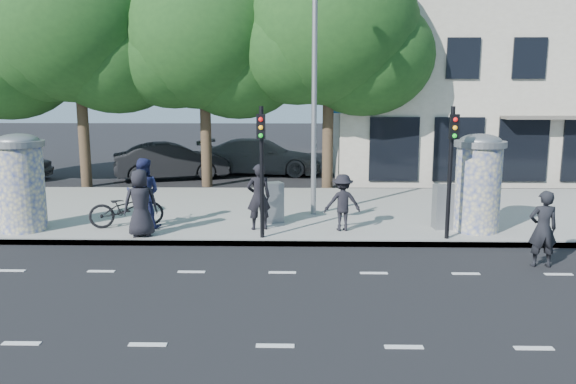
{
  "coord_description": "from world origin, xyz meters",
  "views": [
    {
      "loc": [
        0.37,
        -10.37,
        3.91
      ],
      "look_at": [
        0.08,
        3.5,
        1.42
      ],
      "focal_mm": 35.0,
      "sensor_mm": 36.0,
      "label": 1
    }
  ],
  "objects_px": {
    "ad_column_right": "(478,181)",
    "ped_c": "(143,193)",
    "cabinet_right": "(445,207)",
    "car_mid": "(172,161)",
    "ped_b": "(259,197)",
    "ad_column_left": "(21,180)",
    "ped_d": "(342,203)",
    "traffic_pole_near": "(262,159)",
    "car_right": "(261,157)",
    "street_lamp": "(315,61)",
    "bicycle": "(126,208)",
    "ped_a": "(141,203)",
    "man_road": "(543,229)",
    "traffic_pole_far": "(451,159)",
    "cabinet_left": "(273,202)"
  },
  "relations": [
    {
      "from": "traffic_pole_near",
      "to": "car_right",
      "type": "bearing_deg",
      "value": 94.09
    },
    {
      "from": "bicycle",
      "to": "cabinet_right",
      "type": "xyz_separation_m",
      "value": [
        8.88,
        -0.03,
        0.08
      ]
    },
    {
      "from": "street_lamp",
      "to": "ped_c",
      "type": "xyz_separation_m",
      "value": [
        -4.77,
        -1.79,
        -3.66
      ]
    },
    {
      "from": "street_lamp",
      "to": "traffic_pole_near",
      "type": "bearing_deg",
      "value": -116.23
    },
    {
      "from": "street_lamp",
      "to": "cabinet_right",
      "type": "relative_size",
      "value": 6.49
    },
    {
      "from": "ad_column_left",
      "to": "ped_d",
      "type": "height_order",
      "value": "ad_column_left"
    },
    {
      "from": "ped_d",
      "to": "car_mid",
      "type": "height_order",
      "value": "ped_d"
    },
    {
      "from": "ad_column_right",
      "to": "ped_b",
      "type": "relative_size",
      "value": 1.45
    },
    {
      "from": "traffic_pole_near",
      "to": "ad_column_right",
      "type": "bearing_deg",
      "value": 8.89
    },
    {
      "from": "ad_column_left",
      "to": "ped_b",
      "type": "xyz_separation_m",
      "value": [
        6.45,
        0.22,
        -0.48
      ]
    },
    {
      "from": "ped_b",
      "to": "car_right",
      "type": "height_order",
      "value": "ped_b"
    },
    {
      "from": "traffic_pole_far",
      "to": "cabinet_left",
      "type": "relative_size",
      "value": 2.91
    },
    {
      "from": "traffic_pole_near",
      "to": "street_lamp",
      "type": "distance_m",
      "value": 4.07
    },
    {
      "from": "street_lamp",
      "to": "car_right",
      "type": "xyz_separation_m",
      "value": [
        -2.3,
        9.73,
        -3.96
      ]
    },
    {
      "from": "ped_b",
      "to": "car_mid",
      "type": "bearing_deg",
      "value": -79.55
    },
    {
      "from": "ped_b",
      "to": "car_mid",
      "type": "height_order",
      "value": "ped_b"
    },
    {
      "from": "street_lamp",
      "to": "bicycle",
      "type": "distance_m",
      "value": 6.91
    },
    {
      "from": "ad_column_left",
      "to": "traffic_pole_near",
      "type": "relative_size",
      "value": 0.78
    },
    {
      "from": "street_lamp",
      "to": "ped_d",
      "type": "xyz_separation_m",
      "value": [
        0.74,
        -1.98,
        -3.87
      ]
    },
    {
      "from": "traffic_pole_far",
      "to": "ad_column_right",
      "type": "bearing_deg",
      "value": 42.21
    },
    {
      "from": "ad_column_left",
      "to": "bicycle",
      "type": "bearing_deg",
      "value": 9.4
    },
    {
      "from": "ped_d",
      "to": "car_right",
      "type": "height_order",
      "value": "ped_d"
    },
    {
      "from": "ad_column_right",
      "to": "bicycle",
      "type": "height_order",
      "value": "ad_column_right"
    },
    {
      "from": "cabinet_right",
      "to": "car_mid",
      "type": "relative_size",
      "value": 0.25
    },
    {
      "from": "ad_column_left",
      "to": "ped_b",
      "type": "relative_size",
      "value": 1.45
    },
    {
      "from": "ped_a",
      "to": "man_road",
      "type": "xyz_separation_m",
      "value": [
        9.62,
        -1.92,
        -0.17
      ]
    },
    {
      "from": "ad_column_left",
      "to": "man_road",
      "type": "relative_size",
      "value": 1.51
    },
    {
      "from": "ped_a",
      "to": "ped_c",
      "type": "xyz_separation_m",
      "value": [
        -0.19,
        0.95,
        0.09
      ]
    },
    {
      "from": "traffic_pole_near",
      "to": "ped_d",
      "type": "distance_m",
      "value": 2.65
    },
    {
      "from": "ped_b",
      "to": "car_mid",
      "type": "relative_size",
      "value": 0.36
    },
    {
      "from": "ad_column_right",
      "to": "ped_c",
      "type": "bearing_deg",
      "value": 179.11
    },
    {
      "from": "ped_b",
      "to": "ped_c",
      "type": "xyz_separation_m",
      "value": [
        -3.22,
        0.12,
        0.07
      ]
    },
    {
      "from": "ped_a",
      "to": "bicycle",
      "type": "bearing_deg",
      "value": -73.47
    },
    {
      "from": "ped_d",
      "to": "traffic_pole_near",
      "type": "bearing_deg",
      "value": 15.3
    },
    {
      "from": "ped_a",
      "to": "cabinet_right",
      "type": "xyz_separation_m",
      "value": [
        8.17,
        1.02,
        -0.28
      ]
    },
    {
      "from": "car_right",
      "to": "man_road",
      "type": "bearing_deg",
      "value": -146.15
    },
    {
      "from": "ped_c",
      "to": "man_road",
      "type": "relative_size",
      "value": 1.12
    },
    {
      "from": "ped_a",
      "to": "car_mid",
      "type": "xyz_separation_m",
      "value": [
        -1.61,
        10.66,
        -0.22
      ]
    },
    {
      "from": "ad_column_right",
      "to": "man_road",
      "type": "distance_m",
      "value": 2.87
    },
    {
      "from": "traffic_pole_far",
      "to": "ped_a",
      "type": "xyz_separation_m",
      "value": [
        -7.98,
        0.1,
        -1.19
      ]
    },
    {
      "from": "ped_c",
      "to": "bicycle",
      "type": "distance_m",
      "value": 0.7
    },
    {
      "from": "street_lamp",
      "to": "ped_c",
      "type": "bearing_deg",
      "value": -159.42
    },
    {
      "from": "ped_c",
      "to": "bicycle",
      "type": "bearing_deg",
      "value": -10.73
    },
    {
      "from": "ped_a",
      "to": "ped_b",
      "type": "height_order",
      "value": "ped_b"
    },
    {
      "from": "ped_a",
      "to": "car_right",
      "type": "height_order",
      "value": "ped_a"
    },
    {
      "from": "traffic_pole_far",
      "to": "cabinet_left",
      "type": "distance_m",
      "value": 5.17
    },
    {
      "from": "traffic_pole_far",
      "to": "street_lamp",
      "type": "bearing_deg",
      "value": 140.12
    },
    {
      "from": "street_lamp",
      "to": "cabinet_right",
      "type": "height_order",
      "value": "street_lamp"
    },
    {
      "from": "ped_d",
      "to": "traffic_pole_far",
      "type": "bearing_deg",
      "value": 155.27
    },
    {
      "from": "ped_a",
      "to": "ped_d",
      "type": "bearing_deg",
      "value": 170.62
    }
  ]
}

